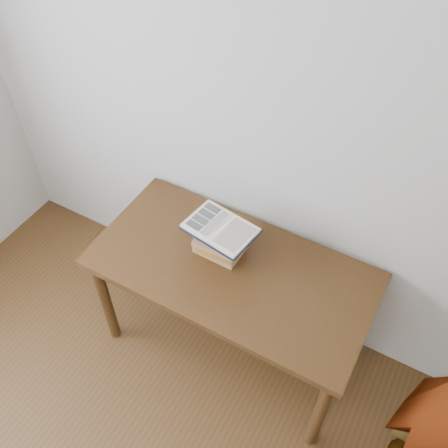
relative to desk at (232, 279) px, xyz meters
The scene contains 3 objects.
desk is the anchor object (origin of this frame).
book_stack 0.22m from the desk, 145.77° to the left, with size 0.26×0.20×0.18m.
open_book 0.31m from the desk, 153.52° to the left, with size 0.35×0.27×0.03m.
Camera 1 is at (0.69, 0.10, 2.66)m, focal length 40.00 mm.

